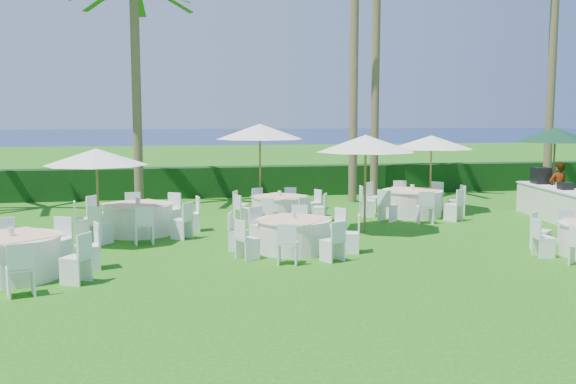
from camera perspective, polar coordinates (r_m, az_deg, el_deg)
name	(u,v)px	position (r m, az deg, el deg)	size (l,w,h in m)	color
ground	(320,259)	(14.60, 2.87, -5.96)	(120.00, 120.00, 0.00)	#1F5D10
hedge	(249,181)	(26.18, -3.53, 0.97)	(34.00, 1.00, 1.20)	black
ocean	(180,135)	(115.91, -9.54, 4.99)	(260.00, 260.00, 0.00)	#060F45
banquet_table_a	(12,256)	(13.93, -23.33, -5.23)	(3.37, 3.37, 1.02)	silver
banquet_table_b	(294,234)	(15.32, 0.52, -3.77)	(3.10, 3.10, 0.95)	silver
banquet_table_d	(138,218)	(18.01, -13.16, -2.28)	(3.37, 3.37, 1.01)	silver
banquet_table_e	(280,207)	(20.06, -0.76, -1.35)	(2.90, 2.90, 0.90)	silver
banquet_table_f	(412,202)	(21.18, 10.96, -0.89)	(3.42, 3.42, 1.02)	silver
umbrella_a	(96,157)	(16.67, -16.67, 3.01)	(2.55, 2.55, 2.42)	brown
umbrella_b	(366,143)	(17.82, 6.92, 4.30)	(2.81, 2.81, 2.71)	brown
umbrella_c	(260,132)	(21.71, -2.52, 5.39)	(2.94, 2.94, 2.97)	brown
umbrella_d	(431,142)	(22.22, 12.64, 4.35)	(2.86, 2.86, 2.58)	brown
umbrella_green	(555,135)	(23.51, 22.66, 4.70)	(2.61, 2.61, 2.84)	brown
buffet_table	(557,203)	(21.60, 22.82, -0.90)	(1.58, 4.46, 1.55)	silver
staff_person	(558,189)	(22.47, 22.86, 0.24)	(0.64, 0.42, 1.76)	gray
palm_b	(136,82)	(23.27, -13.34, 9.52)	(4.13, 4.40, 7.95)	brown
palm_c	(354,23)	(24.47, 5.93, 14.74)	(4.31, 4.33, 12.31)	brown
palm_d	(376,63)	(26.40, 7.81, 11.30)	(4.40, 4.15, 9.77)	brown
palm_e	(553,45)	(27.13, 22.49, 11.98)	(4.31, 4.33, 10.92)	brown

